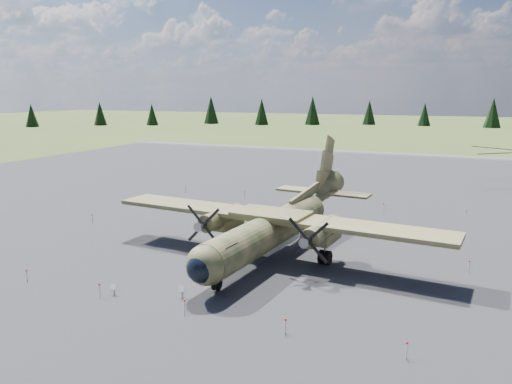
% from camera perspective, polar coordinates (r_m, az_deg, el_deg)
% --- Properties ---
extents(ground, '(500.00, 500.00, 0.00)m').
position_cam_1_polar(ground, '(41.10, -0.60, -5.96)').
color(ground, '#4E5727').
rests_on(ground, ground).
extents(apron, '(120.00, 120.00, 0.04)m').
position_cam_1_polar(apron, '(50.06, 4.10, -2.83)').
color(apron, '#5A595E').
rests_on(apron, ground).
extents(transport_plane, '(26.72, 24.21, 8.79)m').
position_cam_1_polar(transport_plane, '(38.09, 2.40, -3.41)').
color(transport_plane, '#384123').
rests_on(transport_plane, ground).
extents(info_placard_left, '(0.45, 0.23, 0.69)m').
position_cam_1_polar(info_placard_left, '(32.26, -15.97, -10.48)').
color(info_placard_left, gray).
rests_on(info_placard_left, ground).
extents(info_placard_right, '(0.51, 0.24, 0.78)m').
position_cam_1_polar(info_placard_right, '(30.92, -8.48, -11.01)').
color(info_placard_right, gray).
rests_on(info_placard_right, ground).
extents(barrier_fence, '(33.12, 29.62, 0.85)m').
position_cam_1_polar(barrier_fence, '(41.07, -1.23, -5.23)').
color(barrier_fence, white).
rests_on(barrier_fence, ground).
extents(treeline, '(328.25, 326.28, 10.99)m').
position_cam_1_polar(treeline, '(42.36, -8.75, 1.16)').
color(treeline, black).
rests_on(treeline, ground).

